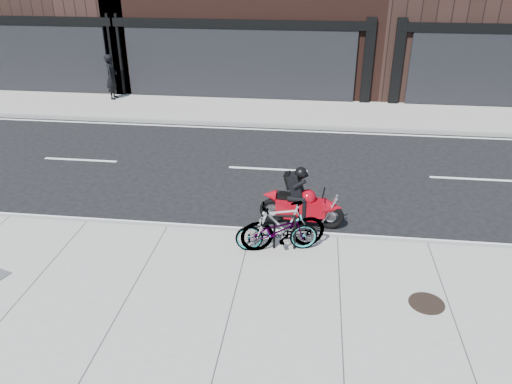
# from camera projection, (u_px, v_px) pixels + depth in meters

# --- Properties ---
(ground) EXTENTS (120.00, 120.00, 0.00)m
(ground) POSITION_uv_depth(u_px,v_px,m) (260.00, 198.00, 13.44)
(ground) COLOR black
(ground) RESTS_ON ground
(sidewalk_near) EXTENTS (60.00, 6.00, 0.13)m
(sidewalk_near) POSITION_uv_depth(u_px,v_px,m) (229.00, 320.00, 8.95)
(sidewalk_near) COLOR gray
(sidewalk_near) RESTS_ON ground
(sidewalk_far) EXTENTS (60.00, 3.50, 0.13)m
(sidewalk_far) POSITION_uv_depth(u_px,v_px,m) (282.00, 112.00, 20.31)
(sidewalk_far) COLOR gray
(sidewalk_far) RESTS_ON ground
(bike_rack) EXTENTS (0.50, 0.08, 0.84)m
(bike_rack) POSITION_uv_depth(u_px,v_px,m) (285.00, 229.00, 10.75)
(bike_rack) COLOR black
(bike_rack) RESTS_ON sidewalk_near
(bicycle_front) EXTENTS (1.87, 0.94, 0.94)m
(bicycle_front) POSITION_uv_depth(u_px,v_px,m) (277.00, 230.00, 10.74)
(bicycle_front) COLOR gray
(bicycle_front) RESTS_ON sidewalk_near
(bicycle_rear) EXTENTS (1.94, 1.07, 1.12)m
(bicycle_rear) POSITION_uv_depth(u_px,v_px,m) (283.00, 226.00, 10.73)
(bicycle_rear) COLOR gray
(bicycle_rear) RESTS_ON sidewalk_near
(motorcycle) EXTENTS (2.06, 0.61, 1.54)m
(motorcycle) POSITION_uv_depth(u_px,v_px,m) (305.00, 203.00, 11.86)
(motorcycle) COLOR black
(motorcycle) RESTS_ON ground
(pedestrian) EXTENTS (0.54, 0.75, 1.90)m
(pedestrian) POSITION_uv_depth(u_px,v_px,m) (112.00, 77.00, 21.49)
(pedestrian) COLOR black
(pedestrian) RESTS_ON sidewalk_far
(manhole_cover) EXTENTS (0.83, 0.83, 0.02)m
(manhole_cover) POSITION_uv_depth(u_px,v_px,m) (427.00, 303.00, 9.26)
(manhole_cover) COLOR black
(manhole_cover) RESTS_ON sidewalk_near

